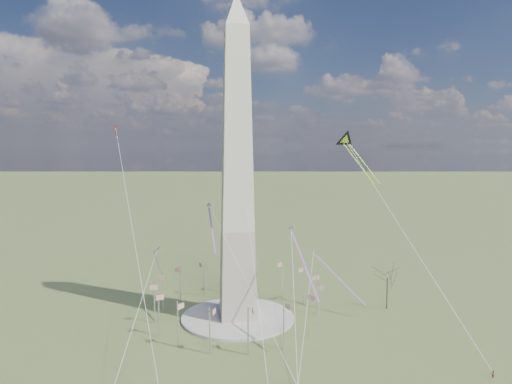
{
  "coord_description": "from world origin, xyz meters",
  "views": [
    {
      "loc": [
        -14.62,
        -140.5,
        54.85
      ],
      "look_at": [
        5.91,
        0.0,
        40.64
      ],
      "focal_mm": 32.0,
      "sensor_mm": 36.0,
      "label": 1
    }
  ],
  "objects": [
    {
      "name": "kite_small_red",
      "position": [
        -41.51,
        35.03,
        61.72
      ],
      "size": [
        1.62,
        1.88,
        5.08
      ],
      "rotation": [
        0.0,
        0.0,
        3.01
      ],
      "color": "red",
      "rests_on": "ground"
    },
    {
      "name": "kite_delta_black",
      "position": [
        38.88,
        10.25,
        56.23
      ],
      "size": [
        9.64,
        21.09,
        17.17
      ],
      "rotation": [
        0.0,
        0.0,
        3.37
      ],
      "color": "black",
      "rests_on": "ground"
    },
    {
      "name": "plaza",
      "position": [
        0.0,
        0.0,
        0.4
      ],
      "size": [
        36.0,
        36.0,
        0.8
      ],
      "primitive_type": "cylinder",
      "color": "#AAA59B",
      "rests_on": "ground"
    },
    {
      "name": "kite_streamer_right",
      "position": [
        32.23,
        4.91,
        13.5
      ],
      "size": [
        13.64,
        18.78,
        15.1
      ],
      "rotation": [
        0.0,
        0.0,
        3.75
      ],
      "color": "red",
      "rests_on": "ground"
    },
    {
      "name": "kite_streamer_left",
      "position": [
        15.74,
        -17.8,
        25.51
      ],
      "size": [
        3.61,
        23.41,
        16.07
      ],
      "rotation": [
        0.0,
        0.0,
        3.24
      ],
      "color": "red",
      "rests_on": "ground"
    },
    {
      "name": "kite_streamer_mid",
      "position": [
        -8.24,
        -0.5,
        31.46
      ],
      "size": [
        2.22,
        18.77,
        12.88
      ],
      "rotation": [
        0.0,
        0.0,
        3.2
      ],
      "color": "red",
      "rests_on": "ground"
    },
    {
      "name": "flagpole_ring",
      "position": [
        -0.0,
        -0.0,
        7.27
      ],
      "size": [
        54.4,
        54.4,
        13.0
      ],
      "color": "silver",
      "rests_on": "ground"
    },
    {
      "name": "kite_small_white",
      "position": [
        3.39,
        50.01,
        77.62
      ],
      "size": [
        1.48,
        1.78,
        4.73
      ],
      "rotation": [
        0.0,
        0.0,
        2.99
      ],
      "color": "silver",
      "rests_on": "ground"
    },
    {
      "name": "washington_monument",
      "position": [
        0.0,
        0.0,
        47.95
      ],
      "size": [
        15.56,
        15.56,
        100.0
      ],
      "color": "#BAAD9B",
      "rests_on": "plaza"
    },
    {
      "name": "ground",
      "position": [
        0.0,
        0.0,
        0.0
      ],
      "size": [
        2000.0,
        2000.0,
        0.0
      ],
      "primitive_type": "plane",
      "color": "#415A2D",
      "rests_on": "ground"
    },
    {
      "name": "kite_diamond_purple",
      "position": [
        -25.25,
        6.0,
        20.82
      ],
      "size": [
        2.58,
        3.37,
        9.84
      ],
      "rotation": [
        0.0,
        0.0,
        2.3
      ],
      "color": "#44186D",
      "rests_on": "ground"
    },
    {
      "name": "tree_near",
      "position": [
        50.83,
        1.21,
        11.55
      ],
      "size": [
        9.25,
        9.25,
        16.2
      ],
      "color": "#413427",
      "rests_on": "ground"
    },
    {
      "name": "person_east",
      "position": [
        55.96,
        -46.47,
        0.97
      ],
      "size": [
        0.79,
        0.6,
        1.94
      ],
      "primitive_type": "imported",
      "rotation": [
        0.0,
        0.0,
        3.35
      ],
      "color": "gray",
      "rests_on": "ground"
    }
  ]
}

